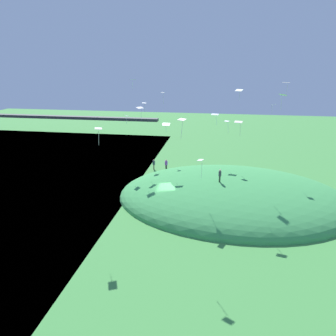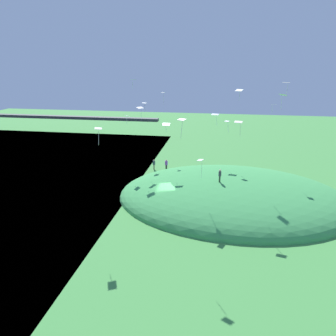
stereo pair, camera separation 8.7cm
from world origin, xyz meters
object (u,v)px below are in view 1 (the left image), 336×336
(kite_1, at_px, (182,121))
(kite_12, at_px, (163,94))
(person_on_hilltop, at_px, (154,163))
(person_walking_path, at_px, (220,174))
(kite_0, at_px, (227,122))
(kite_13, at_px, (144,103))
(kite_3, at_px, (201,162))
(kite_7, at_px, (127,116))
(kite_2, at_px, (283,96))
(kite_9, at_px, (215,115))
(kite_10, at_px, (166,124))
(kite_5, at_px, (239,91))
(kite_8, at_px, (98,129))
(kite_11, at_px, (140,108))
(kite_14, at_px, (239,123))
(kite_6, at_px, (274,105))
(person_watching_kites, at_px, (166,163))
(kite_4, at_px, (133,80))
(kite_15, at_px, (286,83))

(kite_1, relative_size, kite_12, 1.02)
(person_on_hilltop, bearing_deg, person_walking_path, -132.38)
(kite_0, height_order, kite_13, kite_13)
(kite_3, relative_size, kite_7, 1.65)
(kite_2, height_order, kite_7, kite_2)
(kite_9, relative_size, kite_10, 1.32)
(kite_5, bearing_deg, kite_0, 113.66)
(kite_8, height_order, kite_11, kite_11)
(kite_0, height_order, kite_12, kite_12)
(kite_1, height_order, kite_12, kite_12)
(person_walking_path, xyz_separation_m, kite_2, (7.11, 1.65, 10.06))
(kite_8, relative_size, kite_14, 0.98)
(kite_13, bearing_deg, kite_6, -14.55)
(person_watching_kites, height_order, kite_14, kite_14)
(kite_0, bearing_deg, kite_5, -66.34)
(person_walking_path, distance_m, kite_6, 13.04)
(kite_4, height_order, kite_6, kite_4)
(kite_1, xyz_separation_m, kite_9, (2.93, 18.78, -2.23))
(kite_3, relative_size, kite_5, 1.50)
(person_watching_kites, xyz_separation_m, kite_10, (0.82, -4.81, 7.48))
(person_on_hilltop, relative_size, kite_12, 0.93)
(person_on_hilltop, distance_m, kite_12, 12.15)
(person_on_hilltop, relative_size, kite_1, 0.91)
(kite_9, xyz_separation_m, kite_15, (9.28, -3.95, 5.03))
(kite_7, relative_size, kite_11, 0.67)
(kite_1, relative_size, kite_8, 1.12)
(kite_2, relative_size, kite_15, 1.04)
(kite_7, bearing_deg, kite_14, -26.95)
(kite_8, relative_size, kite_10, 1.44)
(person_on_hilltop, height_order, kite_14, kite_14)
(kite_14, bearing_deg, person_walking_path, 145.61)
(kite_9, height_order, kite_11, kite_11)
(kite_1, distance_m, kite_4, 21.05)
(person_on_hilltop, bearing_deg, kite_4, 143.27)
(person_walking_path, height_order, kite_2, kite_2)
(kite_1, xyz_separation_m, kite_5, (6.03, 13.54, 1.88))
(person_watching_kites, relative_size, kite_4, 1.25)
(kite_4, bearing_deg, person_walking_path, -33.43)
(person_walking_path, distance_m, kite_4, 20.28)
(person_walking_path, relative_size, kite_4, 1.24)
(kite_2, bearing_deg, kite_3, -147.95)
(kite_5, xyz_separation_m, kite_15, (6.18, 1.29, 0.92))
(kite_10, height_order, kite_15, kite_15)
(kite_1, distance_m, kite_9, 19.14)
(kite_5, relative_size, kite_8, 0.84)
(kite_2, height_order, kite_14, kite_2)
(kite_5, bearing_deg, kite_1, -113.99)
(kite_13, bearing_deg, kite_14, -42.68)
(kite_6, bearing_deg, person_on_hilltop, 165.23)
(kite_1, bearing_deg, kite_10, 105.84)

